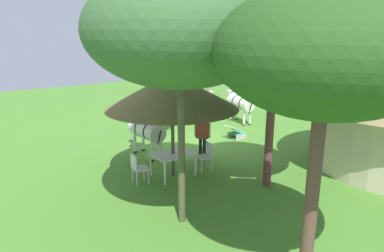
% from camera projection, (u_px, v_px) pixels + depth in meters
% --- Properties ---
extents(ground_plane, '(36.00, 36.00, 0.00)m').
position_uv_depth(ground_plane, '(200.00, 142.00, 14.04)').
color(ground_plane, '#4A832C').
extents(shade_umbrella, '(3.93, 3.93, 3.18)m').
position_uv_depth(shade_umbrella, '(172.00, 91.00, 10.11)').
color(shade_umbrella, '#404232').
rests_on(shade_umbrella, ground_plane).
extents(patio_dining_table, '(1.26, 0.96, 0.74)m').
position_uv_depth(patio_dining_table, '(173.00, 156.00, 10.64)').
color(patio_dining_table, silver).
rests_on(patio_dining_table, ground_plane).
extents(patio_chair_east_end, '(0.49, 0.51, 0.90)m').
position_uv_depth(patio_chair_east_end, '(207.00, 154.00, 11.13)').
color(patio_chair_east_end, silver).
rests_on(patio_chair_east_end, ground_plane).
extents(patio_chair_west_end, '(0.47, 0.48, 0.90)m').
position_uv_depth(patio_chair_west_end, '(137.00, 167.00, 10.14)').
color(patio_chair_west_end, silver).
rests_on(patio_chair_west_end, ground_plane).
extents(guest_beside_umbrella, '(0.42, 0.45, 1.56)m').
position_uv_depth(guest_beside_umbrella, '(202.00, 134.00, 11.94)').
color(guest_beside_umbrella, '#18252A').
rests_on(guest_beside_umbrella, ground_plane).
extents(standing_watcher, '(0.40, 0.54, 1.69)m').
position_uv_depth(standing_watcher, '(208.00, 99.00, 17.66)').
color(standing_watcher, black).
rests_on(standing_watcher, ground_plane).
extents(striped_lounge_chair, '(0.86, 0.61, 0.60)m').
position_uv_depth(striped_lounge_chair, '(236.00, 132.00, 14.50)').
color(striped_lounge_chair, '#27A06E').
rests_on(striped_lounge_chair, ground_plane).
extents(zebra_nearest_camera, '(2.01, 1.42, 1.56)m').
position_uv_depth(zebra_nearest_camera, '(161.00, 110.00, 15.03)').
color(zebra_nearest_camera, silver).
rests_on(zebra_nearest_camera, ground_plane).
extents(zebra_by_umbrella, '(0.77, 2.19, 1.50)m').
position_uv_depth(zebra_by_umbrella, '(146.00, 130.00, 12.32)').
color(zebra_by_umbrella, silver).
rests_on(zebra_by_umbrella, ground_plane).
extents(zebra_toward_hut, '(0.82, 2.22, 1.51)m').
position_uv_depth(zebra_toward_hut, '(240.00, 103.00, 16.86)').
color(zebra_toward_hut, silver).
rests_on(zebra_toward_hut, ground_plane).
extents(acacia_tree_behind_hut, '(3.35, 3.35, 4.60)m').
position_uv_depth(acacia_tree_behind_hut, '(274.00, 61.00, 9.20)').
color(acacia_tree_behind_hut, brown).
rests_on(acacia_tree_behind_hut, ground_plane).
extents(acacia_tree_left_background, '(3.46, 3.46, 5.09)m').
position_uv_depth(acacia_tree_left_background, '(326.00, 52.00, 5.25)').
color(acacia_tree_left_background, brown).
rests_on(acacia_tree_left_background, ground_plane).
extents(acacia_tree_right_background, '(3.98, 3.98, 5.55)m').
position_uv_depth(acacia_tree_right_background, '(180.00, 30.00, 7.09)').
color(acacia_tree_right_background, '#4E4C32').
rests_on(acacia_tree_right_background, ground_plane).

